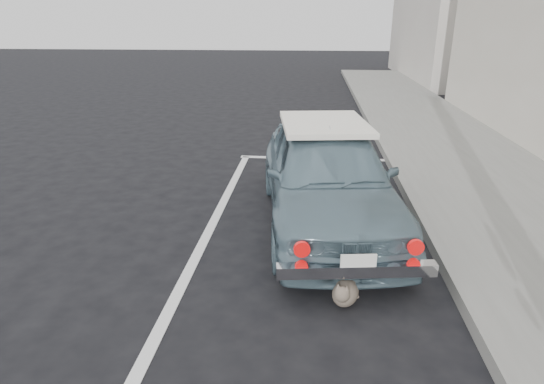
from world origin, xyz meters
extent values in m
cube|color=silver|center=(0.50, 6.50, 0.00)|extent=(3.00, 0.12, 0.01)
cube|color=silver|center=(-0.90, 3.00, 0.00)|extent=(0.12, 7.00, 0.01)
imported|color=slate|center=(0.59, 3.53, 0.66)|extent=(2.05, 4.06, 1.33)
cube|color=white|center=(0.54, 3.91, 1.26)|extent=(1.28, 1.61, 0.07)
cube|color=silver|center=(0.83, 1.65, 0.38)|extent=(1.49, 0.31, 0.12)
cube|color=white|center=(0.84, 1.60, 0.48)|extent=(0.33, 0.06, 0.17)
cylinder|color=red|center=(0.32, 1.55, 0.62)|extent=(0.15, 0.06, 0.15)
cylinder|color=red|center=(1.35, 1.68, 0.62)|extent=(0.15, 0.06, 0.15)
cylinder|color=red|center=(0.32, 1.55, 0.44)|extent=(0.12, 0.05, 0.12)
cylinder|color=red|center=(1.35, 1.68, 0.44)|extent=(0.12, 0.05, 0.12)
ellipsoid|color=#726557|center=(0.75, 1.67, 0.13)|extent=(0.34, 0.44, 0.23)
sphere|color=#726557|center=(0.70, 1.51, 0.21)|extent=(0.15, 0.15, 0.15)
cone|color=#726557|center=(0.66, 1.52, 0.28)|extent=(0.05, 0.05, 0.06)
cone|color=#726557|center=(0.74, 1.50, 0.28)|extent=(0.05, 0.05, 0.06)
cylinder|color=#726557|center=(0.85, 1.84, 0.05)|extent=(0.07, 0.25, 0.03)
camera|label=1|loc=(0.37, -2.08, 2.55)|focal=30.00mm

